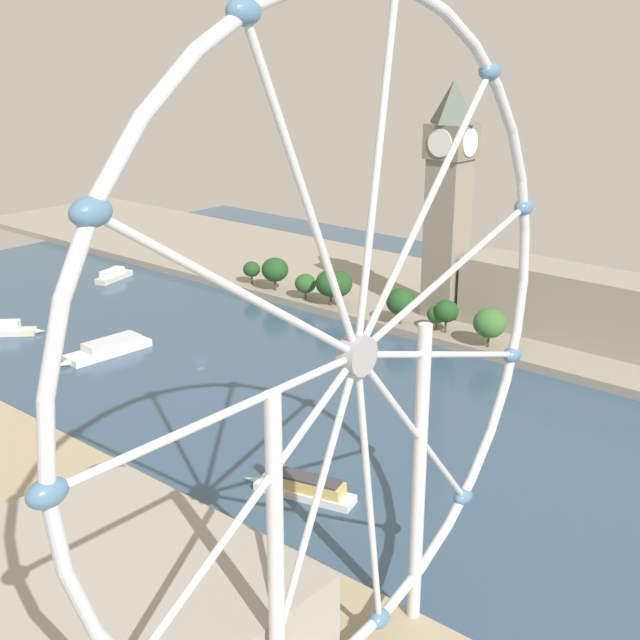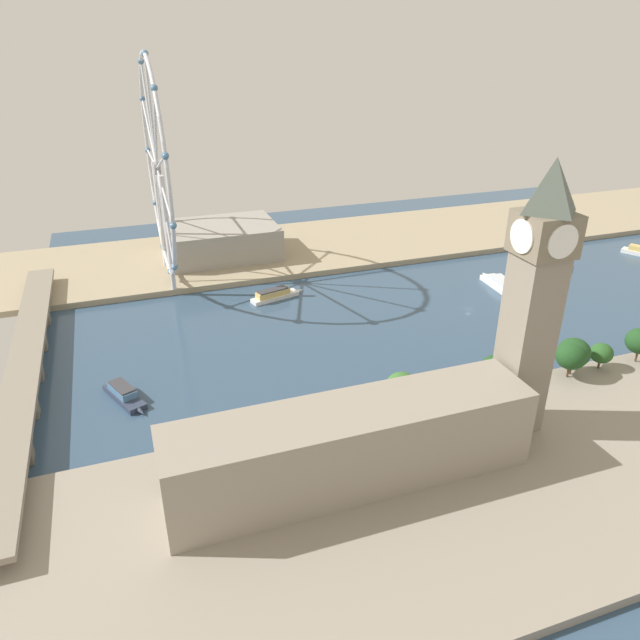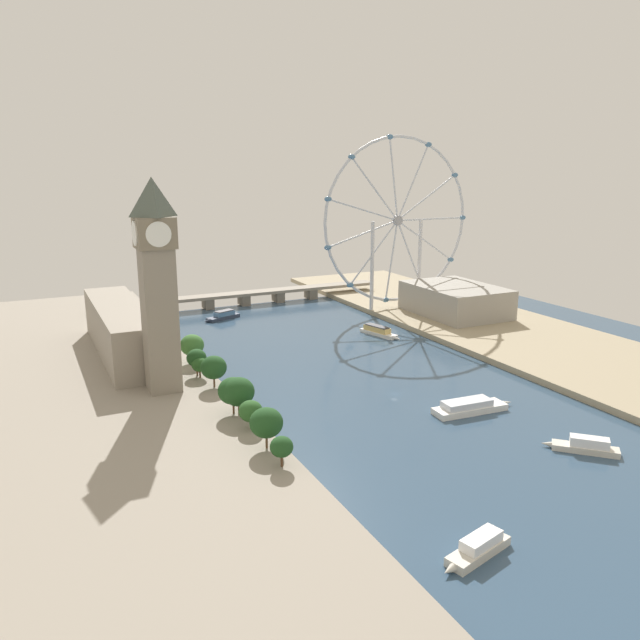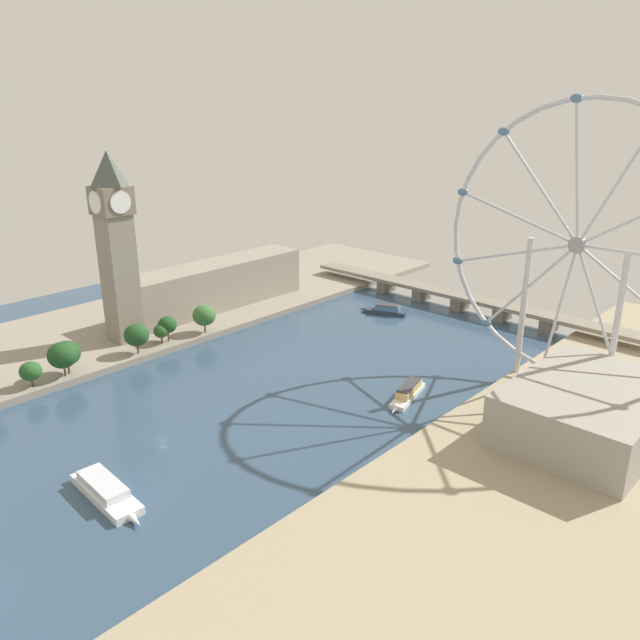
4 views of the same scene
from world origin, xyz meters
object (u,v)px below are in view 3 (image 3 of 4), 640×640
tour_boat_4 (378,331)px  tour_boat_3 (586,446)px  tour_boat_1 (223,316)px  parliament_block (121,330)px  tour_boat_2 (478,548)px  ferris_wheel (397,222)px  riverside_hall (455,300)px  river_bridge (244,296)px  tour_boat_0 (470,407)px  clock_tower (158,283)px

tour_boat_4 → tour_boat_3: bearing=-20.1°
tour_boat_1 → tour_boat_3: bearing=80.2°
parliament_block → tour_boat_4: size_ratio=3.62×
tour_boat_2 → tour_boat_3: 76.49m
ferris_wheel → riverside_hall: bearing=-54.6°
river_bridge → tour_boat_0: size_ratio=5.60×
parliament_block → river_bridge: parliament_block is taller
parliament_block → tour_boat_4: bearing=-6.5°
parliament_block → riverside_hall: parliament_block is taller
riverside_hall → tour_boat_0: 156.33m
river_bridge → tour_boat_2: size_ratio=8.49×
tour_boat_2 → river_bridge: bearing=-113.0°
tour_boat_0 → riverside_hall: bearing=58.0°
tour_boat_0 → tour_boat_2: (-57.97, -74.90, -0.03)m
ferris_wheel → riverside_hall: (23.34, -32.78, -46.78)m
ferris_wheel → tour_boat_3: bearing=-105.0°
ferris_wheel → tour_boat_1: 125.68m
river_bridge → tour_boat_2: 300.56m
river_bridge → tour_boat_0: 223.25m
tour_boat_2 → tour_boat_4: 206.90m
tour_boat_2 → tour_boat_4: bearing=-129.2°
riverside_hall → tour_boat_1: riverside_hall is taller
tour_boat_1 → tour_boat_2: (-16.76, -263.87, -0.04)m
tour_boat_3 → tour_boat_0: bearing=-29.9°
clock_tower → parliament_block: 69.32m
clock_tower → tour_boat_3: clock_tower is taller
parliament_block → tour_boat_4: 139.49m
riverside_hall → tour_boat_0: (-90.49, -127.10, -9.87)m
parliament_block → tour_boat_0: size_ratio=2.95×
clock_tower → river_bridge: 181.88m
riverside_hall → tour_boat_1: 145.84m
tour_boat_2 → tour_boat_3: size_ratio=1.15×
tour_boat_0 → tour_boat_4: tour_boat_4 is taller
tour_boat_2 → tour_boat_1: bearing=-108.6°
clock_tower → riverside_hall: (194.17, 58.08, -36.12)m
parliament_block → river_bridge: 133.64m
tour_boat_1 → tour_boat_0: bearing=79.6°
riverside_hall → tour_boat_0: size_ratio=1.73×
river_bridge → tour_boat_4: bearing=-68.6°
clock_tower → tour_boat_0: bearing=-33.6°
tour_boat_3 → riverside_hall: bearing=-69.7°
parliament_block → ferris_wheel: size_ratio=0.96×
clock_tower → ferris_wheel: bearing=28.0°
parliament_block → tour_boat_1: (69.98, 59.44, -13.01)m
ferris_wheel → tour_boat_2: (-125.11, -234.78, -56.67)m
tour_boat_0 → river_bridge: bearing=97.5°
clock_tower → tour_boat_4: clock_tower is taller
tour_boat_1 → clock_tower: bearing=39.8°
tour_boat_0 → tour_boat_2: 94.71m
ferris_wheel → tour_boat_0: size_ratio=3.07×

